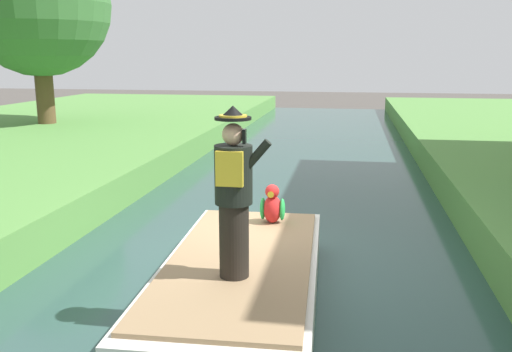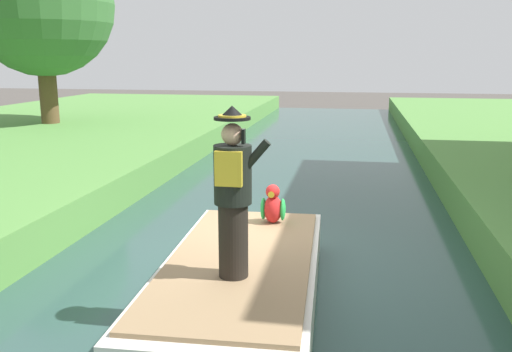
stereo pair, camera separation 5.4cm
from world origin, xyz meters
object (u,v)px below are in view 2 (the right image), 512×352
boat (241,281)px  parrot_plush (273,206)px  person_pirate (233,194)px  tree_tall (41,4)px

boat → parrot_plush: (0.17, 1.43, 0.55)m
person_pirate → parrot_plush: size_ratio=3.25×
boat → person_pirate: 1.36m
boat → parrot_plush: size_ratio=7.49×
person_pirate → boat: bearing=83.4°
boat → person_pirate: size_ratio=2.31×
boat → parrot_plush: 1.54m
parrot_plush → person_pirate: bearing=-93.7°
tree_tall → person_pirate: bearing=-52.2°
person_pirate → parrot_plush: (0.13, 1.99, -0.68)m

